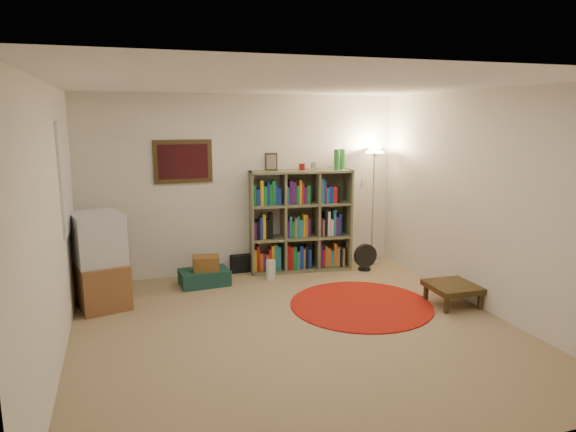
# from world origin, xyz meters

# --- Properties ---
(room) EXTENTS (4.54, 4.54, 2.54)m
(room) POSITION_xyz_m (-0.05, 0.05, 1.26)
(room) COLOR #937856
(room) RESTS_ON ground
(bookshelf) EXTENTS (1.49, 0.58, 1.74)m
(bookshelf) POSITION_xyz_m (0.74, 2.05, 0.70)
(bookshelf) COLOR #646443
(bookshelf) RESTS_ON ground
(floor_lamp) EXTENTS (0.35, 0.35, 1.74)m
(floor_lamp) POSITION_xyz_m (1.90, 2.03, 1.44)
(floor_lamp) COLOR silver
(floor_lamp) RESTS_ON ground
(floor_fan) EXTENTS (0.34, 0.18, 0.39)m
(floor_fan) POSITION_xyz_m (1.63, 1.70, 0.20)
(floor_fan) COLOR black
(floor_fan) RESTS_ON ground
(tv_stand) EXTENTS (0.69, 0.86, 1.10)m
(tv_stand) POSITION_xyz_m (-1.94, 1.42, 0.53)
(tv_stand) COLOR brown
(tv_stand) RESTS_ON ground
(suitcase) EXTENTS (0.66, 0.45, 0.20)m
(suitcase) POSITION_xyz_m (-0.68, 1.78, 0.10)
(suitcase) COLOR #14372F
(suitcase) RESTS_ON ground
(wicker_basket) EXTENTS (0.36, 0.27, 0.19)m
(wicker_basket) POSITION_xyz_m (-0.66, 1.75, 0.30)
(wicker_basket) COLOR brown
(wicker_basket) RESTS_ON suitcase
(duffel_bag) EXTENTS (0.37, 0.31, 0.25)m
(duffel_bag) POSITION_xyz_m (-0.07, 2.27, 0.12)
(duffel_bag) COLOR black
(duffel_bag) RESTS_ON ground
(paper_towel) EXTENTS (0.15, 0.15, 0.27)m
(paper_towel) POSITION_xyz_m (0.22, 1.73, 0.13)
(paper_towel) COLOR silver
(paper_towel) RESTS_ON ground
(red_rug) EXTENTS (1.68, 1.68, 0.01)m
(red_rug) POSITION_xyz_m (0.96, 0.45, 0.01)
(red_rug) COLOR maroon
(red_rug) RESTS_ON ground
(side_table) EXTENTS (0.58, 0.58, 0.25)m
(side_table) POSITION_xyz_m (2.00, 0.13, 0.21)
(side_table) COLOR #342612
(side_table) RESTS_ON ground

